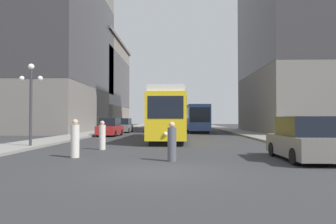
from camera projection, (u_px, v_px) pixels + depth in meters
The scene contains 15 objects.
ground_plane at pixel (154, 171), 10.36m from camera, with size 200.00×200.00×0.00m, color #303033.
sidewalk_left at pixel (116, 129), 50.56m from camera, with size 3.12×120.00×0.15m, color gray.
sidewalk_right at pixel (227, 129), 50.11m from camera, with size 3.12×120.00×0.15m, color gray.
streetcar at pixel (171, 114), 26.38m from camera, with size 3.04×14.32×3.89m.
transit_bus at pixel (196, 117), 41.88m from camera, with size 2.82×12.09×3.45m.
parked_car_left_near at pixel (110, 128), 32.03m from camera, with size 2.06×4.58×1.82m.
parked_car_left_mid at pixel (124, 126), 40.33m from camera, with size 1.98×4.25×1.82m.
parked_car_right_far at pixel (303, 140), 13.10m from camera, with size 1.94×4.59×1.82m.
pedestrian_crossing_near at pixel (75, 140), 14.05m from camera, with size 0.38×0.38×1.71m.
pedestrian_crossing_far at pixel (102, 136), 17.71m from camera, with size 0.36×0.36×1.62m.
pedestrian_on_sidewalk at pixel (172, 143), 12.81m from camera, with size 0.36×0.36×1.61m.
lamp_post_left_near at pixel (31, 91), 18.70m from camera, with size 1.41×0.36×4.85m.
building_left_corner at pixel (94, 84), 63.71m from camera, with size 11.58×23.33×17.29m.
building_left_midblock at pixel (43, 42), 44.66m from camera, with size 16.15×24.04×24.43m.
building_right_corner at pixel (313, 8), 39.94m from camera, with size 15.82×19.34×30.51m.
Camera 1 is at (0.72, -10.38, 1.71)m, focal length 33.80 mm.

